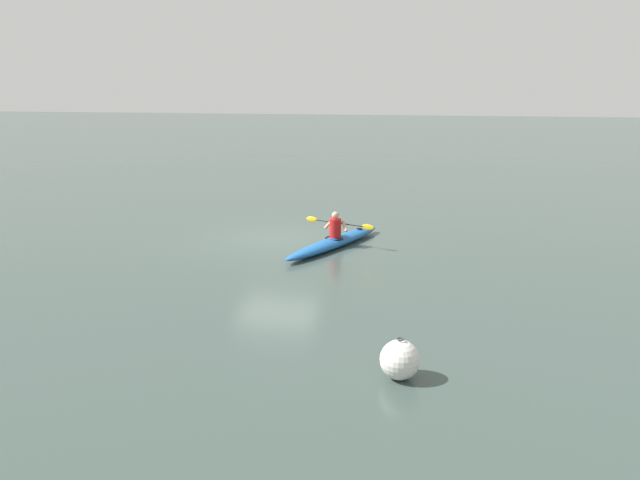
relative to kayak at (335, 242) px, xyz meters
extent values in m
plane|color=#384742|center=(1.92, -0.60, -0.15)|extent=(160.00, 160.00, 0.00)
ellipsoid|color=#1959A5|center=(0.00, 0.00, 0.00)|extent=(2.39, 4.63, 0.29)
torus|color=black|center=(0.01, 0.02, 0.13)|extent=(0.71, 0.71, 0.04)
cylinder|color=black|center=(-0.55, -1.32, 0.14)|extent=(0.18, 0.18, 0.02)
cylinder|color=red|center=(-0.01, -0.03, 0.42)|extent=(0.34, 0.34, 0.55)
sphere|color=tan|center=(-0.01, -0.03, 0.80)|extent=(0.21, 0.21, 0.21)
cylinder|color=black|center=(-0.09, -0.21, 0.53)|extent=(1.81, 0.78, 0.03)
ellipsoid|color=gold|center=(0.81, -0.59, 0.53)|extent=(0.38, 0.19, 0.17)
ellipsoid|color=gold|center=(-0.99, 0.16, 0.53)|extent=(0.38, 0.19, 0.17)
cylinder|color=tan|center=(0.21, -0.21, 0.49)|extent=(0.32, 0.16, 0.34)
cylinder|color=tan|center=(-0.29, 0.00, 0.49)|extent=(0.24, 0.27, 0.34)
sphere|color=silver|center=(-2.53, 8.24, 0.18)|extent=(0.66, 0.66, 0.66)
torus|color=#333338|center=(-2.53, 8.24, 0.54)|extent=(0.12, 0.12, 0.02)
camera|label=1|loc=(-3.14, 17.85, 4.53)|focal=35.77mm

